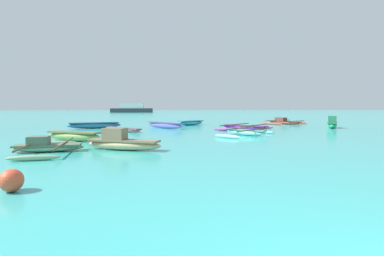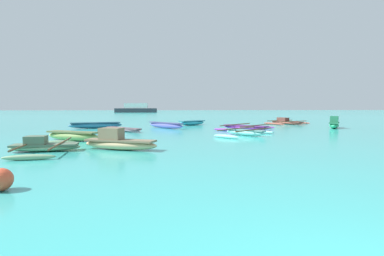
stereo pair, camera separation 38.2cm
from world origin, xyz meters
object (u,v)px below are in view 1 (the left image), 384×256
object	(u,v)px
moored_boat_1	(284,122)
moored_boat_4	(332,124)
moored_boat_3	(245,127)
moored_boat_0	(74,136)
moored_boat_6	(123,129)
moored_boat_5	(165,125)
distant_ferry	(132,109)
moored_boat_8	(47,146)
moored_boat_2	(94,125)
moored_boat_7	(122,142)
moored_boat_10	(191,123)
moored_boat_9	(246,132)
mooring_buoy_0	(11,180)

from	to	relation	value
moored_boat_1	moored_boat_4	size ratio (longest dim) A/B	1.81
moored_boat_3	moored_boat_0	bearing A→B (deg)	-104.38
moored_boat_0	moored_boat_6	bearing A→B (deg)	97.99
moored_boat_5	distant_ferry	bearing A→B (deg)	148.76
moored_boat_1	moored_boat_6	size ratio (longest dim) A/B	1.48
moored_boat_3	moored_boat_8	size ratio (longest dim) A/B	1.16
moored_boat_2	moored_boat_7	bearing A→B (deg)	-89.10
moored_boat_10	moored_boat_8	bearing A→B (deg)	-148.85
moored_boat_4	moored_boat_7	world-z (taller)	moored_boat_4
moored_boat_4	moored_boat_10	distance (m)	12.20
moored_boat_9	moored_boat_10	distance (m)	10.37
moored_boat_0	moored_boat_2	distance (m)	8.88
moored_boat_0	moored_boat_6	distance (m)	5.82
moored_boat_3	distant_ferry	bearing A→B (deg)	148.54
moored_boat_2	moored_boat_5	size ratio (longest dim) A/B	1.21
moored_boat_2	moored_boat_10	xyz separation A→B (m)	(8.06, 3.37, -0.02)
mooring_buoy_0	distant_ferry	bearing A→B (deg)	94.97
moored_boat_7	moored_boat_3	bearing A→B (deg)	71.98
moored_boat_5	moored_boat_7	world-z (taller)	moored_boat_7
moored_boat_1	moored_boat_4	distance (m)	5.86
moored_boat_0	moored_boat_3	xyz separation A→B (m)	(10.73, 6.67, -0.09)
moored_boat_2	moored_boat_8	world-z (taller)	moored_boat_8
mooring_buoy_0	moored_boat_1	bearing A→B (deg)	56.58
moored_boat_1	moored_boat_4	world-z (taller)	moored_boat_4
mooring_buoy_0	moored_boat_4	bearing A→B (deg)	45.41
moored_boat_4	distant_ferry	distance (m)	63.04
moored_boat_5	moored_boat_10	xyz separation A→B (m)	(2.38, 3.78, -0.02)
moored_boat_0	moored_boat_9	world-z (taller)	moored_boat_0
moored_boat_5	moored_boat_8	size ratio (longest dim) A/B	0.77
moored_boat_10	distant_ferry	world-z (taller)	distant_ferry
moored_boat_2	moored_boat_3	world-z (taller)	moored_boat_2
moored_boat_0	moored_boat_5	size ratio (longest dim) A/B	0.93
moored_boat_2	mooring_buoy_0	xyz separation A→B (m)	(2.64, -18.14, -0.02)
moored_boat_5	mooring_buoy_0	distance (m)	17.99
moored_boat_8	mooring_buoy_0	size ratio (longest dim) A/B	9.13
moored_boat_3	moored_boat_8	xyz separation A→B (m)	(-10.69, -10.28, 0.03)
moored_boat_3	distant_ferry	world-z (taller)	distant_ferry
moored_boat_4	moored_boat_10	bearing A→B (deg)	99.82
moored_boat_5	moored_boat_10	world-z (taller)	moored_boat_5
moored_boat_1	moored_boat_10	xyz separation A→B (m)	(-9.46, -1.04, 0.03)
moored_boat_6	moored_boat_5	bearing A→B (deg)	89.51
moored_boat_7	moored_boat_9	distance (m)	8.69
moored_boat_1	moored_boat_8	world-z (taller)	moored_boat_1
moored_boat_6	moored_boat_8	xyz separation A→B (m)	(-1.64, -9.18, 0.05)
moored_boat_4	mooring_buoy_0	bearing A→B (deg)	166.92
moored_boat_6	distant_ferry	size ratio (longest dim) A/B	0.28
moored_boat_7	distant_ferry	world-z (taller)	distant_ferry
moored_boat_6	moored_boat_9	world-z (taller)	moored_boat_9
moored_boat_8	distant_ferry	bearing A→B (deg)	85.59
moored_boat_4	moored_boat_0	bearing A→B (deg)	144.24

